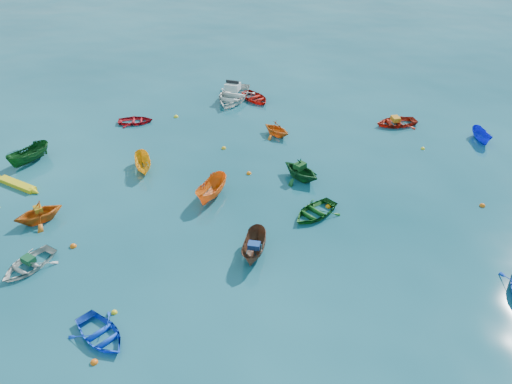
# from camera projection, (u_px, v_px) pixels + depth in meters

# --- Properties ---
(ground) EXTENTS (160.00, 160.00, 0.00)m
(ground) POSITION_uv_depth(u_px,v_px,m) (249.00, 250.00, 26.90)
(ground) COLOR #093A48
(ground) RESTS_ON ground
(dinghy_blue_sw) EXTENTS (3.67, 3.57, 0.62)m
(dinghy_blue_sw) POSITION_uv_depth(u_px,v_px,m) (101.00, 337.00, 21.99)
(dinghy_blue_sw) COLOR blue
(dinghy_blue_sw) RESTS_ON ground
(dinghy_white_near) EXTENTS (3.29, 3.66, 0.62)m
(dinghy_white_near) POSITION_uv_depth(u_px,v_px,m) (29.00, 267.00, 25.74)
(dinghy_white_near) COLOR beige
(dinghy_white_near) RESTS_ON ground
(sampan_brown_mid) EXTENTS (1.45, 3.13, 1.17)m
(sampan_brown_mid) POSITION_uv_depth(u_px,v_px,m) (255.00, 254.00, 26.59)
(sampan_brown_mid) COLOR #56311F
(sampan_brown_mid) RESTS_ON ground
(dinghy_orange_w) EXTENTS (3.56, 3.50, 1.42)m
(dinghy_orange_w) POSITION_uv_depth(u_px,v_px,m) (41.00, 221.00, 29.01)
(dinghy_orange_w) COLOR #CE5C13
(dinghy_orange_w) RESTS_ON ground
(sampan_yellow_mid) EXTENTS (1.97, 2.99, 1.08)m
(sampan_yellow_mid) POSITION_uv_depth(u_px,v_px,m) (144.00, 169.00, 33.79)
(sampan_yellow_mid) COLOR #FFA816
(sampan_yellow_mid) RESTS_ON ground
(dinghy_green_e) EXTENTS (3.78, 3.84, 0.65)m
(dinghy_green_e) POSITION_uv_depth(u_px,v_px,m) (314.00, 215.00, 29.52)
(dinghy_green_e) COLOR #125017
(dinghy_green_e) RESTS_ON ground
(dinghy_red_nw) EXTENTS (3.01, 2.38, 0.56)m
(dinghy_red_nw) POSITION_uv_depth(u_px,v_px,m) (136.00, 123.00, 39.73)
(dinghy_red_nw) COLOR #AE0E17
(dinghy_red_nw) RESTS_ON ground
(sampan_orange_n) EXTENTS (2.16, 3.46, 1.25)m
(sampan_orange_n) POSITION_uv_depth(u_px,v_px,m) (212.00, 197.00, 31.05)
(sampan_orange_n) COLOR orange
(sampan_orange_n) RESTS_ON ground
(dinghy_green_n) EXTENTS (3.76, 3.74, 1.50)m
(dinghy_green_n) POSITION_uv_depth(u_px,v_px,m) (300.00, 179.00, 32.84)
(dinghy_green_n) COLOR #11481E
(dinghy_green_n) RESTS_ON ground
(dinghy_red_ne) EXTENTS (3.83, 3.19, 0.68)m
(dinghy_red_ne) POSITION_uv_depth(u_px,v_px,m) (396.00, 125.00, 39.43)
(dinghy_red_ne) COLOR #B21F0E
(dinghy_red_ne) RESTS_ON ground
(sampan_blue_far) EXTENTS (1.22, 2.55, 0.95)m
(sampan_blue_far) POSITION_uv_depth(u_px,v_px,m) (480.00, 141.00, 37.23)
(sampan_blue_far) COLOR #111ED7
(sampan_blue_far) RESTS_ON ground
(dinghy_red_far) EXTENTS (3.79, 3.95, 0.67)m
(dinghy_red_far) POSITION_uv_depth(u_px,v_px,m) (255.00, 100.00, 43.41)
(dinghy_red_far) COLOR red
(dinghy_red_far) RESTS_ON ground
(dinghy_orange_far) EXTENTS (3.14, 3.10, 1.25)m
(dinghy_orange_far) POSITION_uv_depth(u_px,v_px,m) (276.00, 135.00, 37.94)
(dinghy_orange_far) COLOR orange
(dinghy_orange_far) RESTS_ON ground
(sampan_green_far) EXTENTS (2.60, 3.45, 1.26)m
(sampan_green_far) POSITION_uv_depth(u_px,v_px,m) (31.00, 162.00, 34.60)
(sampan_green_far) COLOR #104417
(sampan_green_far) RESTS_ON ground
(kayak_yellow) EXTENTS (3.60, 2.05, 0.37)m
(kayak_yellow) POSITION_uv_depth(u_px,v_px,m) (18.00, 186.00, 32.09)
(kayak_yellow) COLOR gold
(kayak_yellow) RESTS_ON ground
(motorboat_white) EXTENTS (4.68, 5.74, 1.65)m
(motorboat_white) POSITION_uv_depth(u_px,v_px,m) (233.00, 100.00, 43.52)
(motorboat_white) COLOR silver
(motorboat_white) RESTS_ON ground
(tarp_green_a) EXTENTS (0.79, 0.73, 0.31)m
(tarp_green_a) POSITION_uv_depth(u_px,v_px,m) (28.00, 260.00, 25.55)
(tarp_green_a) COLOR #124929
(tarp_green_a) RESTS_ON dinghy_white_near
(tarp_blue_a) EXTENTS (0.67, 0.53, 0.30)m
(tarp_blue_a) POSITION_uv_depth(u_px,v_px,m) (254.00, 245.00, 26.05)
(tarp_blue_a) COLOR navy
(tarp_blue_a) RESTS_ON sampan_brown_mid
(tarp_orange_a) EXTENTS (0.68, 0.71, 0.27)m
(tarp_orange_a) POSITION_uv_depth(u_px,v_px,m) (38.00, 209.00, 28.56)
(tarp_orange_a) COLOR #B57012
(tarp_orange_a) RESTS_ON dinghy_orange_w
(tarp_green_b) EXTENTS (0.91, 0.92, 0.36)m
(tarp_green_b) POSITION_uv_depth(u_px,v_px,m) (300.00, 166.00, 32.39)
(tarp_green_b) COLOR #0F3E15
(tarp_green_b) RESTS_ON dinghy_green_n
(tarp_orange_b) EXTENTS (0.74, 0.86, 0.36)m
(tarp_orange_b) POSITION_uv_depth(u_px,v_px,m) (395.00, 119.00, 39.13)
(tarp_orange_b) COLOR orange
(tarp_orange_b) RESTS_ON dinghy_red_ne
(buoy_or_a) EXTENTS (0.32, 0.32, 0.32)m
(buoy_or_a) POSITION_uv_depth(u_px,v_px,m) (94.00, 363.00, 20.90)
(buoy_or_a) COLOR #F95F0D
(buoy_or_a) RESTS_ON ground
(buoy_ye_a) EXTENTS (0.29, 0.29, 0.29)m
(buoy_ye_a) POSITION_uv_depth(u_px,v_px,m) (114.00, 313.00, 23.18)
(buoy_ye_a) COLOR yellow
(buoy_ye_a) RESTS_ON ground
(buoy_or_b) EXTENTS (0.37, 0.37, 0.37)m
(buoy_or_b) POSITION_uv_depth(u_px,v_px,m) (328.00, 207.00, 30.18)
(buoy_or_b) COLOR orange
(buoy_or_b) RESTS_ON ground
(buoy_or_c) EXTENTS (0.37, 0.37, 0.37)m
(buoy_or_c) POSITION_uv_depth(u_px,v_px,m) (73.00, 247.00, 27.11)
(buoy_or_c) COLOR #E15B0C
(buoy_or_c) RESTS_ON ground
(buoy_ye_c) EXTENTS (0.34, 0.34, 0.34)m
(buoy_ye_c) POSITION_uv_depth(u_px,v_px,m) (224.00, 149.00, 36.21)
(buoy_ye_c) COLOR gold
(buoy_ye_c) RESTS_ON ground
(buoy_or_d) EXTENTS (0.35, 0.35, 0.35)m
(buoy_or_d) POSITION_uv_depth(u_px,v_px,m) (482.00, 206.00, 30.26)
(buoy_or_d) COLOR #D95B0B
(buoy_or_d) RESTS_ON ground
(buoy_ye_d) EXTENTS (0.37, 0.37, 0.37)m
(buoy_ye_d) POSITION_uv_depth(u_px,v_px,m) (176.00, 117.00, 40.59)
(buoy_ye_d) COLOR yellow
(buoy_ye_d) RESTS_ON ground
(buoy_or_e) EXTENTS (0.34, 0.34, 0.34)m
(buoy_or_e) POSITION_uv_depth(u_px,v_px,m) (249.00, 174.00, 33.33)
(buoy_or_e) COLOR orange
(buoy_or_e) RESTS_ON ground
(buoy_ye_e) EXTENTS (0.29, 0.29, 0.29)m
(buoy_ye_e) POSITION_uv_depth(u_px,v_px,m) (423.00, 149.00, 36.17)
(buoy_ye_e) COLOR yellow
(buoy_ye_e) RESTS_ON ground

